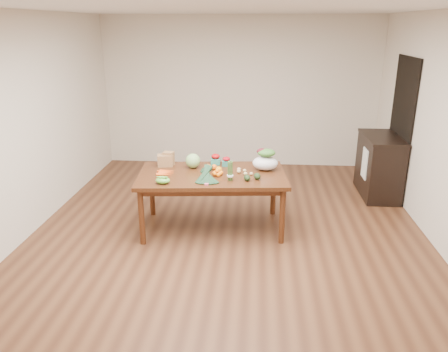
# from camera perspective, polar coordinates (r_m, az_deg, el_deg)

# --- Properties ---
(floor) EXTENTS (6.00, 6.00, 0.00)m
(floor) POSITION_cam_1_polar(r_m,az_deg,el_deg) (5.62, 0.52, -7.56)
(floor) COLOR brown
(floor) RESTS_ON ground
(ceiling) EXTENTS (5.00, 6.00, 0.02)m
(ceiling) POSITION_cam_1_polar(r_m,az_deg,el_deg) (5.02, 0.62, 21.15)
(ceiling) COLOR white
(ceiling) RESTS_ON room_walls
(room_walls) EXTENTS (5.02, 6.02, 2.70)m
(room_walls) POSITION_cam_1_polar(r_m,az_deg,el_deg) (5.15, 0.57, 5.96)
(room_walls) COLOR silver
(room_walls) RESTS_ON floor
(dining_table) EXTENTS (1.93, 1.19, 0.75)m
(dining_table) POSITION_cam_1_polar(r_m,az_deg,el_deg) (5.63, -1.53, -3.30)
(dining_table) COLOR #481F10
(dining_table) RESTS_ON floor
(doorway_dark) EXTENTS (0.02, 1.00, 2.10)m
(doorway_dark) POSITION_cam_1_polar(r_m,az_deg,el_deg) (7.09, 22.05, 5.77)
(doorway_dark) COLOR black
(doorway_dark) RESTS_ON floor
(cabinet) EXTENTS (0.52, 1.02, 0.94)m
(cabinet) POSITION_cam_1_polar(r_m,az_deg,el_deg) (7.12, 19.60, 1.25)
(cabinet) COLOR black
(cabinet) RESTS_ON floor
(dish_towel) EXTENTS (0.02, 0.28, 0.45)m
(dish_towel) POSITION_cam_1_polar(r_m,az_deg,el_deg) (6.89, 17.88, 1.57)
(dish_towel) COLOR white
(dish_towel) RESTS_ON cabinet
(paper_bag) EXTENTS (0.28, 0.24, 0.19)m
(paper_bag) POSITION_cam_1_polar(r_m,az_deg,el_deg) (5.82, -7.70, 2.19)
(paper_bag) COLOR #9C6446
(paper_bag) RESTS_ON dining_table
(cabbage) EXTENTS (0.19, 0.19, 0.19)m
(cabbage) POSITION_cam_1_polar(r_m,az_deg,el_deg) (5.71, -4.09, 1.99)
(cabbage) COLOR #8CBF6E
(cabbage) RESTS_ON dining_table
(strawberry_basket_a) EXTENTS (0.13, 0.13, 0.11)m
(strawberry_basket_a) POSITION_cam_1_polar(r_m,az_deg,el_deg) (5.86, -1.10, 2.10)
(strawberry_basket_a) COLOR red
(strawberry_basket_a) RESTS_ON dining_table
(strawberry_basket_b) EXTENTS (0.11, 0.11, 0.10)m
(strawberry_basket_b) POSITION_cam_1_polar(r_m,az_deg,el_deg) (5.79, 0.31, 1.81)
(strawberry_basket_b) COLOR #B70C1E
(strawberry_basket_b) RESTS_ON dining_table
(orange_a) EXTENTS (0.09, 0.09, 0.09)m
(orange_a) POSITION_cam_1_polar(r_m,az_deg,el_deg) (5.60, -2.05, 1.13)
(orange_a) COLOR orange
(orange_a) RESTS_ON dining_table
(orange_b) EXTENTS (0.07, 0.07, 0.07)m
(orange_b) POSITION_cam_1_polar(r_m,az_deg,el_deg) (5.63, -1.29, 1.16)
(orange_b) COLOR orange
(orange_b) RESTS_ON dining_table
(orange_c) EXTENTS (0.08, 0.08, 0.08)m
(orange_c) POSITION_cam_1_polar(r_m,az_deg,el_deg) (5.52, -0.69, 0.83)
(orange_c) COLOR #FFA30F
(orange_c) RESTS_ON dining_table
(mandarin_cluster) EXTENTS (0.20, 0.20, 0.08)m
(mandarin_cluster) POSITION_cam_1_polar(r_m,az_deg,el_deg) (5.43, -0.90, 0.52)
(mandarin_cluster) COLOR orange
(mandarin_cluster) RESTS_ON dining_table
(carrots) EXTENTS (0.24, 0.24, 0.03)m
(carrots) POSITION_cam_1_polar(r_m,az_deg,el_deg) (5.54, -7.65, 0.44)
(carrots) COLOR #F94E15
(carrots) RESTS_ON dining_table
(snap_pea_bag) EXTENTS (0.17, 0.13, 0.08)m
(snap_pea_bag) POSITION_cam_1_polar(r_m,az_deg,el_deg) (5.19, -8.01, -0.57)
(snap_pea_bag) COLOR #78B73E
(snap_pea_bag) RESTS_ON dining_table
(kale_bunch) EXTENTS (0.36, 0.43, 0.16)m
(kale_bunch) POSITION_cam_1_polar(r_m,az_deg,el_deg) (5.18, -2.28, 0.04)
(kale_bunch) COLOR black
(kale_bunch) RESTS_ON dining_table
(asparagus_bundle) EXTENTS (0.09, 0.12, 0.26)m
(asparagus_bundle) POSITION_cam_1_polar(r_m,az_deg,el_deg) (5.21, 0.82, 0.68)
(asparagus_bundle) COLOR #53843C
(asparagus_bundle) RESTS_ON dining_table
(potato_a) EXTENTS (0.06, 0.05, 0.05)m
(potato_a) POSITION_cam_1_polar(r_m,az_deg,el_deg) (5.51, 1.95, 0.61)
(potato_a) COLOR #D7B97C
(potato_a) RESTS_ON dining_table
(potato_b) EXTENTS (0.05, 0.05, 0.04)m
(potato_b) POSITION_cam_1_polar(r_m,az_deg,el_deg) (5.44, 2.82, 0.31)
(potato_b) COLOR #C9BA74
(potato_b) RESTS_ON dining_table
(potato_c) EXTENTS (0.04, 0.04, 0.04)m
(potato_c) POSITION_cam_1_polar(r_m,az_deg,el_deg) (5.56, 2.71, 0.72)
(potato_c) COLOR tan
(potato_c) RESTS_ON dining_table
(potato_d) EXTENTS (0.05, 0.05, 0.04)m
(potato_d) POSITION_cam_1_polar(r_m,az_deg,el_deg) (5.59, 1.96, 0.88)
(potato_d) COLOR #D6B37B
(potato_d) RESTS_ON dining_table
(potato_e) EXTENTS (0.04, 0.04, 0.04)m
(potato_e) POSITION_cam_1_polar(r_m,az_deg,el_deg) (5.45, 3.57, 0.30)
(potato_e) COLOR #D2BB79
(potato_e) RESTS_ON dining_table
(avocado_a) EXTENTS (0.10, 0.13, 0.07)m
(avocado_a) POSITION_cam_1_polar(r_m,az_deg,el_deg) (5.24, 3.03, -0.24)
(avocado_a) COLOR black
(avocado_a) RESTS_ON dining_table
(avocado_b) EXTENTS (0.11, 0.13, 0.08)m
(avocado_b) POSITION_cam_1_polar(r_m,az_deg,el_deg) (5.30, 4.35, -0.03)
(avocado_b) COLOR black
(avocado_b) RESTS_ON dining_table
(salad_bag) EXTENTS (0.35, 0.28, 0.25)m
(salad_bag) POSITION_cam_1_polar(r_m,az_deg,el_deg) (5.62, 5.42, 2.02)
(salad_bag) COLOR white
(salad_bag) RESTS_ON dining_table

